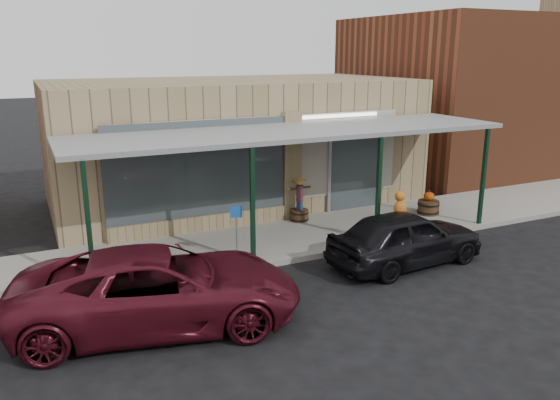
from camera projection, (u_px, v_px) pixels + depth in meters
name	position (u px, v px, depth m)	size (l,w,h in m)	color
ground	(365.00, 288.00, 12.18)	(120.00, 120.00, 0.00)	black
sidewalk	(293.00, 237.00, 15.30)	(40.00, 3.20, 0.15)	gray
storefront	(233.00, 142.00, 18.74)	(12.00, 6.25, 4.20)	#9E8461
awning	(294.00, 133.00, 14.49)	(12.00, 3.00, 3.04)	gray
block_buildings_near	(274.00, 89.00, 20.03)	(61.00, 8.00, 8.00)	brown
barrel_scarecrow	(300.00, 206.00, 16.41)	(0.84, 0.64, 1.39)	#4A311D
barrel_pumpkin	(428.00, 205.00, 17.17)	(0.75, 0.75, 0.77)	#4A311D
handicap_sign	(236.00, 226.00, 13.18)	(0.28, 0.09, 1.38)	gray
parked_sedan	(406.00, 238.00, 13.39)	(4.16, 1.96, 1.65)	black
car_maroon	(159.00, 288.00, 10.40)	(2.49, 5.39, 1.50)	#50101D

